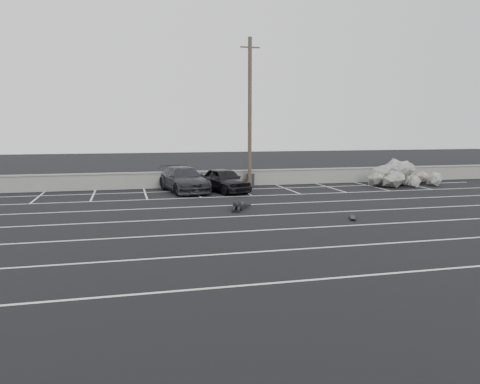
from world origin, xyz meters
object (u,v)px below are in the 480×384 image
object	(u,v)px
trash_bin	(251,180)
skateboard	(353,218)
car_left	(224,180)
person	(240,204)
riprap_pile	(397,179)
car_right	(184,179)
utility_pole	(250,112)

from	to	relation	value
trash_bin	skateboard	size ratio (longest dim) A/B	1.04
car_left	person	bearing A→B (deg)	-111.88
riprap_pile	person	size ratio (longest dim) A/B	2.11
car_right	person	distance (m)	7.10
person	skateboard	size ratio (longest dim) A/B	3.23
person	skateboard	world-z (taller)	person
riprap_pile	skateboard	world-z (taller)	riprap_pile
car_left	riprap_pile	size ratio (longest dim) A/B	0.79
riprap_pile	utility_pole	bearing A→B (deg)	170.24
riprap_pile	skateboard	xyz separation A→B (m)	(-8.68, -10.32, -0.39)
car_left	trash_bin	bearing A→B (deg)	29.07
car_left	trash_bin	distance (m)	3.43
car_left	trash_bin	xyz separation A→B (m)	(2.36, 2.47, -0.31)
trash_bin	riprap_pile	size ratio (longest dim) A/B	0.15
car_left	utility_pole	distance (m)	5.15
trash_bin	riprap_pile	bearing A→B (deg)	-12.18
utility_pole	person	bearing A→B (deg)	-108.06
utility_pole	skateboard	xyz separation A→B (m)	(1.36, -12.05, -4.85)
car_right	skateboard	world-z (taller)	car_right
person	trash_bin	bearing A→B (deg)	96.17
car_left	utility_pole	world-z (taller)	utility_pole
utility_pole	car_right	bearing A→B (deg)	-163.33
car_right	skateboard	distance (m)	12.24
utility_pole	skateboard	bearing A→B (deg)	-83.56
riprap_pile	person	distance (m)	14.26
skateboard	person	bearing A→B (deg)	160.20
car_right	person	size ratio (longest dim) A/B	2.02
car_left	riprap_pile	xyz separation A→B (m)	(12.21, 0.34, -0.27)
car_left	person	distance (m)	6.16
riprap_pile	car_right	bearing A→B (deg)	178.61
skateboard	car_left	bearing A→B (deg)	133.46
person	car_right	bearing A→B (deg)	130.21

